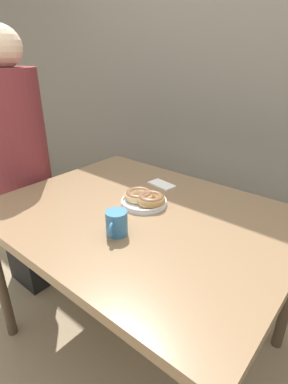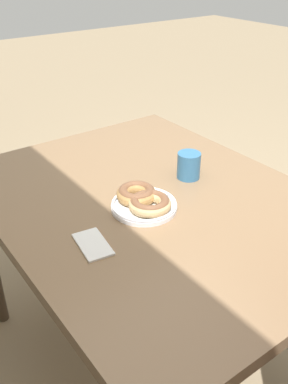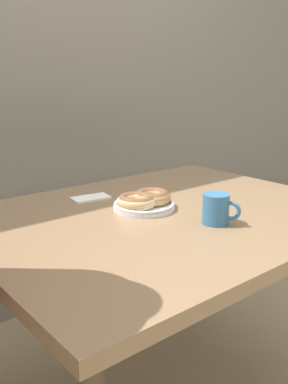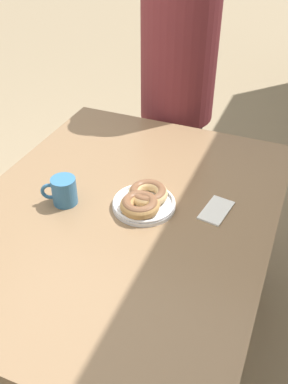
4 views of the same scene
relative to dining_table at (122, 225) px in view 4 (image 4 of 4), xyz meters
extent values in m
plane|color=#937F60|center=(0.00, -0.17, -0.69)|extent=(14.00, 14.00, 0.00)
cube|color=#846647|center=(0.00, 0.00, 0.05)|extent=(1.24, 0.96, 0.04)
cylinder|color=#473828|center=(-0.56, -0.42, -0.33)|extent=(0.05, 0.05, 0.72)
cylinder|color=#473828|center=(-0.56, 0.42, -0.33)|extent=(0.05, 0.05, 0.72)
cylinder|color=white|center=(-0.04, 0.06, 0.08)|extent=(0.21, 0.21, 0.01)
torus|color=white|center=(-0.04, 0.06, 0.09)|extent=(0.20, 0.20, 0.01)
torus|color=#B2844C|center=(0.00, 0.07, 0.11)|extent=(0.16, 0.16, 0.04)
torus|color=brown|center=(0.00, 0.07, 0.11)|extent=(0.15, 0.15, 0.03)
torus|color=#D6B27A|center=(-0.07, 0.06, 0.10)|extent=(0.16, 0.16, 0.04)
torus|color=brown|center=(-0.07, 0.06, 0.11)|extent=(0.15, 0.15, 0.03)
cylinder|color=teal|center=(0.04, -0.18, 0.12)|extent=(0.08, 0.08, 0.09)
cylinder|color=#382114|center=(0.04, -0.18, 0.16)|extent=(0.07, 0.07, 0.00)
torus|color=teal|center=(0.06, -0.23, 0.12)|extent=(0.04, 0.06, 0.06)
cube|color=black|center=(-0.85, -0.10, -0.34)|extent=(0.28, 0.20, 0.70)
cylinder|color=maroon|center=(-0.82, -0.09, 0.32)|extent=(0.34, 0.34, 0.61)
cube|color=white|center=(-0.11, 0.29, 0.07)|extent=(0.15, 0.09, 0.01)
camera|label=1|loc=(0.72, -0.85, 0.68)|focal=28.00mm
camera|label=2|loc=(-0.95, 0.73, 0.78)|focal=40.00mm
camera|label=3|loc=(-0.91, -0.99, 0.51)|focal=40.00mm
camera|label=4|loc=(0.97, 0.48, 0.94)|focal=40.00mm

